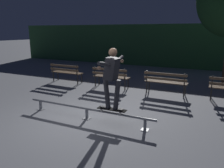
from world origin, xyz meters
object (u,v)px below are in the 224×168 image
(skateboard, at_px, (112,109))
(park_bench_right_center, at_px, (165,81))
(skateboarder, at_px, (112,74))
(park_bench_leftmost, at_px, (66,71))
(grind_rail, at_px, (87,110))
(park_bench_left_center, at_px, (110,75))

(skateboard, xyz_separation_m, park_bench_right_center, (0.61, 3.36, 0.15))
(skateboard, xyz_separation_m, skateboarder, (0.00, 0.00, 0.94))
(park_bench_leftmost, relative_size, park_bench_right_center, 1.00)
(grind_rail, xyz_separation_m, skateboard, (0.77, -0.00, 0.15))
(skateboarder, relative_size, park_bench_right_center, 0.97)
(park_bench_left_center, bearing_deg, park_bench_right_center, 0.00)
(skateboard, distance_m, park_bench_right_center, 3.42)
(skateboarder, distance_m, park_bench_right_center, 3.50)
(skateboard, distance_m, park_bench_left_center, 3.77)
(skateboard, relative_size, skateboarder, 0.50)
(skateboarder, xyz_separation_m, park_bench_left_center, (-1.70, 3.36, -0.79))
(skateboarder, bearing_deg, park_bench_right_center, 79.69)
(park_bench_right_center, bearing_deg, skateboard, -100.35)
(skateboard, relative_size, park_bench_left_center, 0.49)
(grind_rail, bearing_deg, park_bench_left_center, 105.47)
(grind_rail, distance_m, park_bench_right_center, 3.64)
(grind_rail, xyz_separation_m, park_bench_left_center, (-0.93, 3.36, 0.29))
(skateboard, bearing_deg, grind_rail, 180.00)
(park_bench_leftmost, distance_m, park_bench_left_center, 2.31)
(skateboard, distance_m, park_bench_leftmost, 5.23)
(park_bench_leftmost, relative_size, park_bench_left_center, 1.00)
(skateboard, relative_size, park_bench_leftmost, 0.49)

